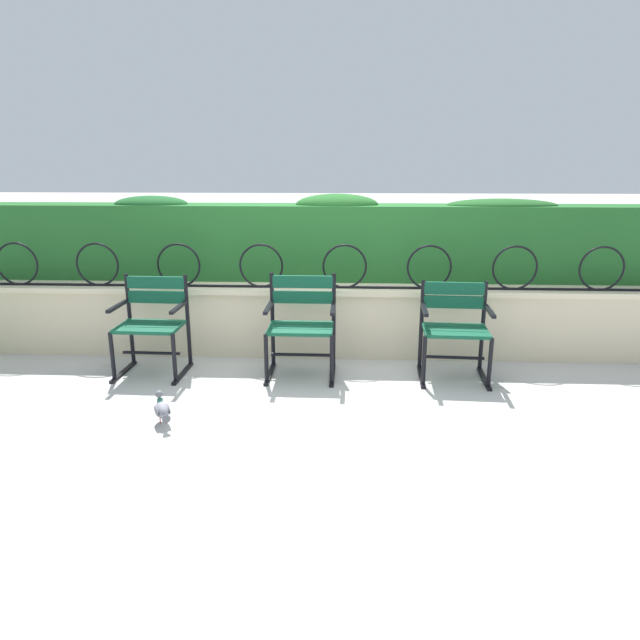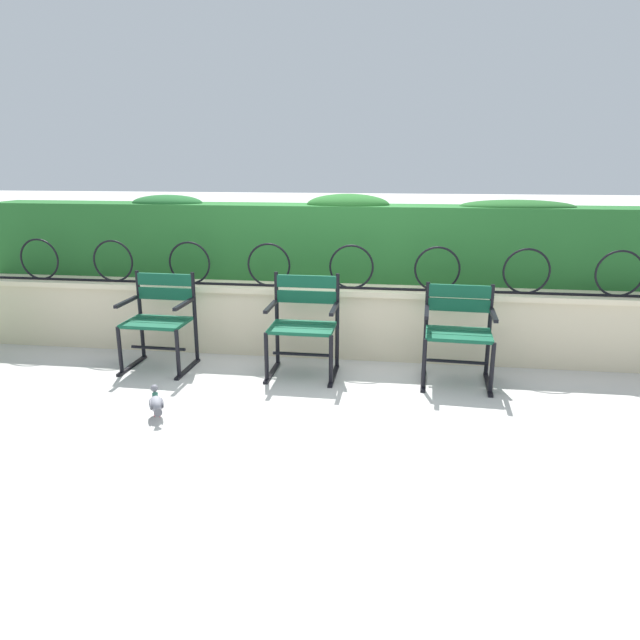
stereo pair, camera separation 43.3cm
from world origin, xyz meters
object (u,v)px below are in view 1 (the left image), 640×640
object	(u,v)px
park_chair_centre	(301,323)
pigeon_near_chairs	(162,409)
park_chair_left	(152,322)
park_chair_right	(455,327)

from	to	relation	value
park_chair_centre	pigeon_near_chairs	size ratio (longest dim) A/B	3.24
park_chair_left	pigeon_near_chairs	xyz separation A→B (m)	(0.40, -1.07, -0.35)
park_chair_left	park_chair_centre	bearing A→B (deg)	0.51
park_chair_centre	park_chair_right	bearing A→B (deg)	-0.54
pigeon_near_chairs	park_chair_right	bearing A→B (deg)	25.30
park_chair_left	park_chair_right	world-z (taller)	park_chair_left
park_chair_left	pigeon_near_chairs	size ratio (longest dim) A/B	3.17
park_chair_left	pigeon_near_chairs	world-z (taller)	park_chair_left
park_chair_right	pigeon_near_chairs	size ratio (longest dim) A/B	3.04
park_chair_centre	park_chair_right	size ratio (longest dim) A/B	1.07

